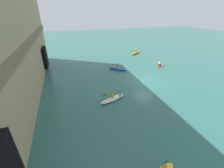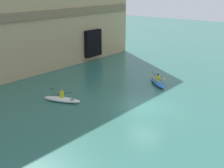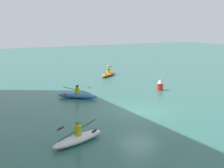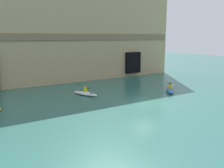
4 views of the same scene
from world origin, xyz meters
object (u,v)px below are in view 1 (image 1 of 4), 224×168
at_px(kayak_white, 112,99).
at_px(kayak_orange, 136,53).
at_px(kayak_blue, 117,68).
at_px(marker_buoy, 160,64).

distance_m(kayak_white, kayak_orange, 20.38).
bearing_deg(kayak_blue, marker_buoy, 35.46).
distance_m(kayak_blue, marker_buoy, 7.73).
distance_m(kayak_white, kayak_blue, 9.55).
height_order(kayak_white, kayak_blue, kayak_white).
distance_m(kayak_orange, marker_buoy, 9.10).
relative_size(kayak_white, marker_buoy, 3.22).
bearing_deg(kayak_white, kayak_orange, 37.33).
distance_m(kayak_white, marker_buoy, 13.94).
bearing_deg(kayak_orange, marker_buoy, 52.49).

